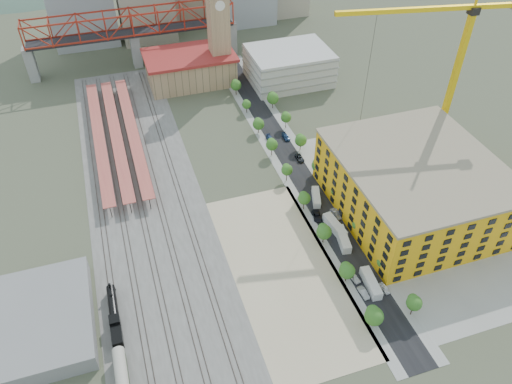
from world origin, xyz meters
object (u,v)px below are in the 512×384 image
object	(u,v)px
construction_building	(414,186)
tower_crane	(450,54)
coach	(123,384)
locomotive	(114,314)
clock_tower	(218,15)
site_trailer_c	(335,226)
site_trailer_a	(371,283)
site_trailer_b	(343,239)
car_0	(354,277)
site_trailer_d	(316,197)

from	to	relation	value
construction_building	tower_crane	xyz separation A→B (m)	(21.35, 25.15, 28.21)
coach	locomotive	bearing A→B (deg)	90.00
clock_tower	site_trailer_c	xyz separation A→B (m)	(8.00, -101.13, -27.33)
clock_tower	coach	size ratio (longest dim) A/B	3.18
site_trailer_a	site_trailer_b	world-z (taller)	site_trailer_a
locomotive	car_0	bearing A→B (deg)	-6.74
coach	tower_crane	world-z (taller)	tower_crane
construction_building	clock_tower	bearing A→B (deg)	108.78
site_trailer_b	site_trailer_c	bearing A→B (deg)	100.25
clock_tower	site_trailer_d	bearing A→B (deg)	-84.75
construction_building	locomotive	world-z (taller)	construction_building
site_trailer_a	car_0	world-z (taller)	site_trailer_a
locomotive	tower_crane	distance (m)	124.77
clock_tower	locomotive	xyz separation A→B (m)	(-58.00, -112.75, -26.87)
site_trailer_b	site_trailer_d	distance (m)	19.57
construction_building	site_trailer_c	size ratio (longest dim) A/B	5.07
car_0	site_trailer_a	bearing A→B (deg)	-59.75
locomotive	site_trailer_d	distance (m)	70.80
construction_building	site_trailer_c	distance (m)	27.24
construction_building	site_trailer_a	distance (m)	36.15
clock_tower	site_trailer_a	size ratio (longest dim) A/B	5.28
locomotive	tower_crane	size ratio (longest dim) A/B	0.32
locomotive	site_trailer_a	xyz separation A→B (m)	(66.00, -11.04, -0.48)
locomotive	site_trailer_c	size ratio (longest dim) A/B	1.97
car_0	clock_tower	bearing A→B (deg)	82.76
construction_building	site_trailer_a	size ratio (longest dim) A/B	5.14
tower_crane	site_trailer_c	bearing A→B (deg)	-150.97
clock_tower	site_trailer_d	size ratio (longest dim) A/B	6.06
tower_crane	site_trailer_a	size ratio (longest dim) A/B	6.19
locomotive	coach	xyz separation A→B (m)	(-0.00, -20.04, 0.90)
coach	site_trailer_d	size ratio (longest dim) A/B	1.91
locomotive	tower_crane	bearing A→B (deg)	18.49
clock_tower	locomotive	distance (m)	129.61
site_trailer_a	site_trailer_d	world-z (taller)	site_trailer_a
site_trailer_a	site_trailer_b	bearing A→B (deg)	95.43
locomotive	site_trailer_d	bearing A→B (deg)	21.22
clock_tower	site_trailer_a	world-z (taller)	clock_tower
construction_building	site_trailer_b	bearing A→B (deg)	-165.54
site_trailer_d	car_0	bearing A→B (deg)	-76.86
construction_building	car_0	distance (m)	36.39
coach	tower_crane	xyz separation A→B (m)	(113.35, 57.94, 34.88)
locomotive	site_trailer_b	bearing A→B (deg)	5.24
construction_building	tower_crane	distance (m)	43.41
construction_building	tower_crane	size ratio (longest dim) A/B	0.83
clock_tower	site_trailer_a	distance (m)	127.02
construction_building	coach	bearing A→B (deg)	-160.38
tower_crane	site_trailer_a	world-z (taller)	tower_crane
coach	site_trailer_c	xyz separation A→B (m)	(66.00, 31.66, -1.37)
locomotive	site_trailer_d	world-z (taller)	locomotive
clock_tower	site_trailer_d	xyz separation A→B (m)	(8.00, -87.13, -27.52)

